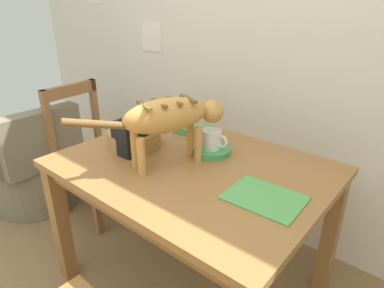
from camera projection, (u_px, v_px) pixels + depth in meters
wall_rear at (278, 37)px, 1.86m from camera, size 4.77×0.11×2.50m
dining_table at (192, 180)px, 1.58m from camera, size 1.22×0.92×0.74m
cat at (171, 117)px, 1.46m from camera, size 0.32×0.69×0.32m
saucer_bowl at (211, 151)px, 1.64m from camera, size 0.19×0.19×0.03m
coffee_mug at (212, 139)px, 1.62m from camera, size 0.14×0.10×0.09m
magazine at (265, 198)px, 1.27m from camera, size 0.30×0.23×0.01m
book_stack at (192, 130)px, 1.89m from camera, size 0.19×0.15×0.04m
wicker_basket at (134, 138)px, 1.72m from camera, size 0.28×0.28×0.09m
toaster at (135, 135)px, 1.64m from camera, size 0.12×0.20×0.18m
wooden_chair_far at (92, 154)px, 2.31m from camera, size 0.46×0.46×0.92m
wicker_armchair at (36, 171)px, 2.45m from camera, size 0.60×0.60×0.78m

